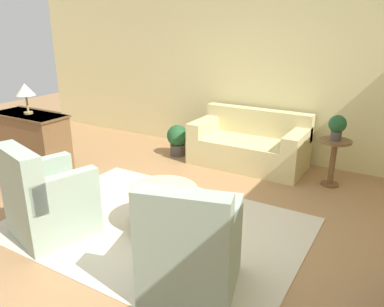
# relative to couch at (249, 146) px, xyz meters

# --- Properties ---
(ground_plane) EXTENTS (16.00, 16.00, 0.00)m
(ground_plane) POSITION_rel_couch_xyz_m (-0.13, -2.42, -0.32)
(ground_plane) COLOR #AD7F51
(wall_back) EXTENTS (9.84, 0.12, 2.80)m
(wall_back) POSITION_rel_couch_xyz_m (-0.13, 0.56, 1.08)
(wall_back) COLOR beige
(wall_back) RESTS_ON ground_plane
(rug) EXTENTS (3.27, 2.33, 0.01)m
(rug) POSITION_rel_couch_xyz_m (-0.13, -2.42, -0.32)
(rug) COLOR beige
(rug) RESTS_ON ground_plane
(couch) EXTENTS (1.81, 0.92, 0.87)m
(couch) POSITION_rel_couch_xyz_m (0.00, 0.00, 0.00)
(couch) COLOR beige
(couch) RESTS_ON ground_plane
(armchair_left) EXTENTS (0.93, 0.94, 1.04)m
(armchair_left) POSITION_rel_couch_xyz_m (-1.03, -3.16, 0.08)
(armchair_left) COLOR #9EB29E
(armchair_left) RESTS_ON rug
(armchair_right) EXTENTS (0.93, 0.94, 1.04)m
(armchair_right) POSITION_rel_couch_xyz_m (0.77, -3.16, 0.08)
(armchair_right) COLOR #9EB29E
(armchair_right) RESTS_ON rug
(ottoman_table) EXTENTS (0.76, 0.76, 0.48)m
(ottoman_table) POSITION_rel_couch_xyz_m (-0.04, -2.39, -0.01)
(ottoman_table) COLOR beige
(ottoman_table) RESTS_ON rug
(side_table) EXTENTS (0.44, 0.44, 0.68)m
(side_table) POSITION_rel_couch_xyz_m (1.34, -0.19, 0.12)
(side_table) COLOR brown
(side_table) RESTS_ON ground_plane
(dresser) EXTENTS (1.20, 0.52, 0.96)m
(dresser) POSITION_rel_couch_xyz_m (-2.63, -2.09, 0.17)
(dresser) COLOR brown
(dresser) RESTS_ON ground_plane
(potted_plant_on_side_table) EXTENTS (0.24, 0.24, 0.35)m
(potted_plant_on_side_table) POSITION_rel_couch_xyz_m (1.34, -0.19, 0.56)
(potted_plant_on_side_table) COLOR #4C4742
(potted_plant_on_side_table) RESTS_ON side_table
(potted_plant_floor) EXTENTS (0.37, 0.37, 0.55)m
(potted_plant_floor) POSITION_rel_couch_xyz_m (-1.25, -0.22, -0.02)
(potted_plant_floor) COLOR #4C4742
(potted_plant_floor) RESTS_ON ground_plane
(table_lamp) EXTENTS (0.27, 0.27, 0.44)m
(table_lamp) POSITION_rel_couch_xyz_m (-2.63, -2.09, 0.98)
(table_lamp) COLOR tan
(table_lamp) RESTS_ON dresser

